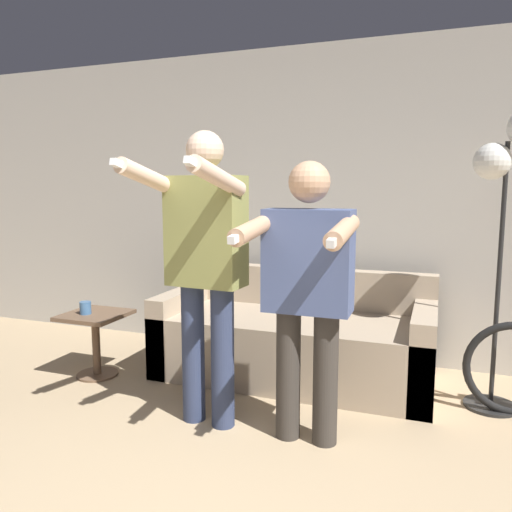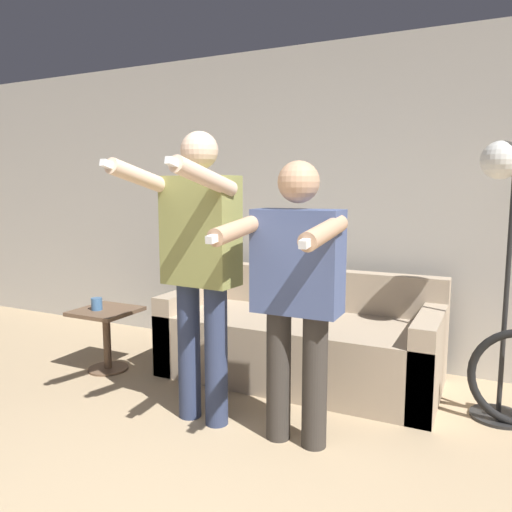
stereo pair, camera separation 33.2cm
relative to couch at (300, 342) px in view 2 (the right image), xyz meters
The scene contains 7 objects.
wall_back 1.19m from the couch, 74.70° to the left, with size 10.00×0.05×2.60m.
couch is the anchor object (origin of this frame).
person_left 1.24m from the couch, 106.78° to the right, with size 0.56×0.69×1.76m.
person_right 1.19m from the couch, 70.51° to the right, with size 0.55×0.67×1.58m.
cat 0.68m from the couch, 104.27° to the left, with size 0.46×0.11×0.16m.
side_table 1.52m from the couch, 159.88° to the right, with size 0.45×0.45×0.49m.
cup 1.60m from the couch, 158.93° to the right, with size 0.09×0.09×0.10m.
Camera 2 is at (1.14, -0.98, 1.44)m, focal length 35.00 mm.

